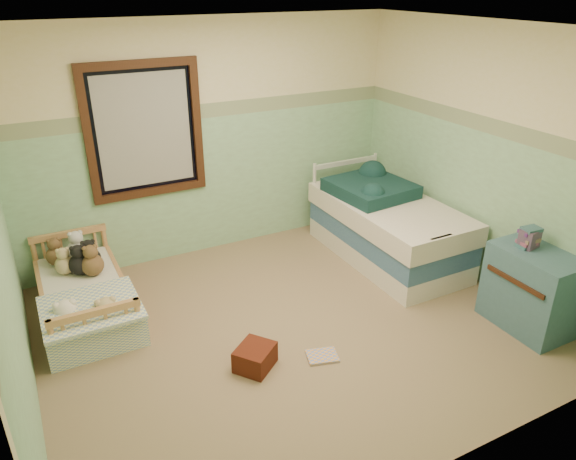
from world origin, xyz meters
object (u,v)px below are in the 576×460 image
plush_floor_cream (69,329)px  floor_book (322,356)px  toddler_bed_frame (86,304)px  plush_floor_tan (109,324)px  twin_bed_frame (386,248)px  dresser (531,290)px  red_pillow (255,357)px

plush_floor_cream → floor_book: bearing=-33.0°
toddler_bed_frame → plush_floor_tan: plush_floor_tan is taller
plush_floor_cream → twin_bed_frame: bearing=0.0°
toddler_bed_frame → dresser: (3.44, -2.01, 0.27)m
twin_bed_frame → red_pillow: (-2.06, -1.02, -0.02)m
plush_floor_cream → dresser: dresser is taller
plush_floor_cream → dresser: bearing=-24.0°
plush_floor_tan → red_pillow: plush_floor_tan is taller
plush_floor_tan → dresser: 3.67m
dresser → plush_floor_tan: bearing=155.1°
plush_floor_tan → red_pillow: 1.34m
twin_bed_frame → floor_book: (-1.53, -1.17, -0.10)m
plush_floor_cream → twin_bed_frame: plush_floor_cream is taller
twin_bed_frame → red_pillow: 2.30m
plush_floor_cream → plush_floor_tan: size_ratio=1.06×
plush_floor_tan → toddler_bed_frame: bearing=103.9°
twin_bed_frame → red_pillow: bearing=-153.7°
plush_floor_tan → dresser: bearing=-24.9°
red_pillow → plush_floor_tan: bearing=135.2°
plush_floor_tan → dresser: dresser is taller
plush_floor_tan → floor_book: 1.84m
red_pillow → twin_bed_frame: bearing=26.3°
plush_floor_cream → toddler_bed_frame: bearing=64.4°
plush_floor_tan → red_pillow: (0.95, -0.94, -0.04)m
toddler_bed_frame → red_pillow: size_ratio=4.87×
toddler_bed_frame → plush_floor_tan: 0.49m
toddler_bed_frame → red_pillow: 1.77m
plush_floor_cream → red_pillow: size_ratio=0.94×
plush_floor_cream → floor_book: size_ratio=1.13×
twin_bed_frame → toddler_bed_frame: bearing=172.7°
plush_floor_cream → plush_floor_tan: 0.32m
plush_floor_tan → floor_book: plush_floor_tan is taller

